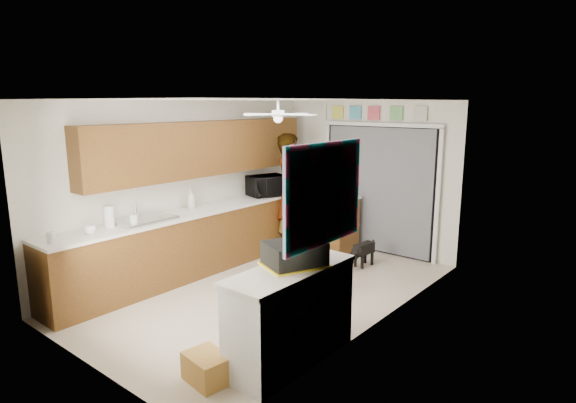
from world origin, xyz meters
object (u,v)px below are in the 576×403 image
Objects in this scene: cup at (90,230)px; navy_crate at (248,346)px; cardboard_box at (207,368)px; dog at (364,253)px; suitcase at (295,254)px; man at (291,193)px; paper_towel_roll at (109,216)px; microwave at (267,186)px; soap_bottle at (191,198)px.

navy_crate is at bearing 8.58° from cup.
cardboard_box reaches higher than navy_crate.
suitcase is at bearing -67.68° from dog.
cup is at bearing 161.25° from man.
man is (0.35, 3.36, -0.01)m from cup.
cardboard_box is 3.66m from dog.
cup is at bearing -171.42° from navy_crate.
suitcase is at bearing 69.47° from cardboard_box.
dog is (1.85, 3.10, -0.87)m from paper_towel_roll.
microwave is at bearing 123.95° from cardboard_box.
soap_bottle is at bearing -132.54° from dog.
soap_bottle reaches higher than suitcase.
navy_crate is (2.23, -2.78, -0.99)m from microwave.
dog is (1.70, 0.31, -0.91)m from microwave.
microwave is 4.38× the size of cup.
man is (0.33, 0.24, -0.12)m from microwave.
navy_crate is at bearing -160.65° from man.
suitcase is 3.01m from dog.
man is 3.82× the size of dog.
suitcase is at bearing 45.95° from navy_crate.
navy_crate is at bearing 0.23° from paper_towel_roll.
man reaches higher than soap_bottle.
cardboard_box is at bearing -87.69° from suitcase.
microwave reaches higher than cup.
cup reaches higher than dog.
soap_bottle is 2.96m from navy_crate.
soap_bottle reaches higher than navy_crate.
cup is at bearing -83.16° from soap_bottle.
suitcase is 1.04× the size of dog.
cup is 0.26× the size of suitcase.
microwave reaches higher than paper_towel_roll.
soap_bottle is at bearing -177.42° from suitcase.
suitcase is (2.57, 0.67, 0.06)m from cup.
man is 1.59m from dog.
cardboard_box is (2.25, -0.18, -0.87)m from cup.
dog is (-0.52, 3.09, 0.08)m from navy_crate.
man is (-1.90, 3.02, 0.87)m from navy_crate.
soap_bottle is 1.36m from paper_towel_roll.
dog is at bearing -99.65° from man.
dog is at bearing 63.35° from cup.
suitcase is (2.77, -1.02, -0.04)m from soap_bottle.
paper_towel_roll reaches higher than cardboard_box.
soap_bottle is (-0.22, -1.43, -0.02)m from microwave.
navy_crate is 0.20× the size of man.
cup is at bearing -111.30° from dog.
cup is at bearing -142.54° from suitcase.
paper_towel_roll is 3.72m from dog.
paper_towel_roll is at bearing -179.77° from navy_crate.
dog is at bearing 129.82° from suitcase.
cardboard_box is at bearing -12.22° from paper_towel_roll.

